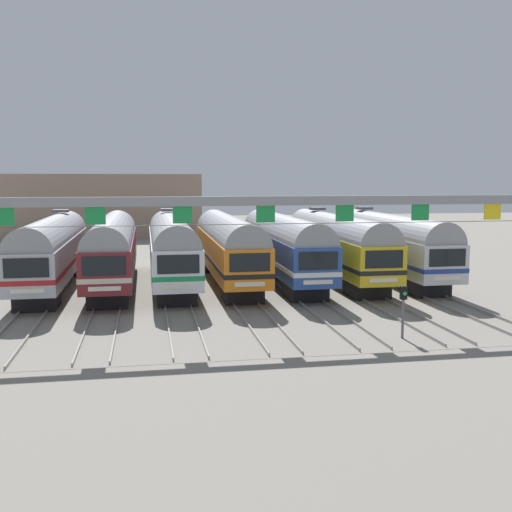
% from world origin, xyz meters
% --- Properties ---
extents(ground_plane, '(160.00, 160.00, 0.00)m').
position_xyz_m(ground_plane, '(0.00, 0.00, 0.00)').
color(ground_plane, gray).
extents(track_bed, '(25.08, 70.00, 0.15)m').
position_xyz_m(track_bed, '(0.00, 17.00, 0.07)').
color(track_bed, gray).
rests_on(track_bed, ground).
extents(commuter_train_stainless, '(2.88, 18.06, 5.05)m').
position_xyz_m(commuter_train_stainless, '(-11.79, -0.00, 2.69)').
color(commuter_train_stainless, '#B2B5BA').
rests_on(commuter_train_stainless, ground).
extents(commuter_train_maroon, '(2.88, 18.06, 4.77)m').
position_xyz_m(commuter_train_maroon, '(-7.86, -0.01, 2.69)').
color(commuter_train_maroon, maroon).
rests_on(commuter_train_maroon, ground).
extents(commuter_train_white, '(2.88, 18.06, 5.05)m').
position_xyz_m(commuter_train_white, '(-3.93, -0.00, 2.69)').
color(commuter_train_white, white).
rests_on(commuter_train_white, ground).
extents(commuter_train_orange, '(2.88, 18.06, 4.77)m').
position_xyz_m(commuter_train_orange, '(0.00, -0.01, 2.69)').
color(commuter_train_orange, orange).
rests_on(commuter_train_orange, ground).
extents(commuter_train_blue, '(2.88, 18.06, 4.77)m').
position_xyz_m(commuter_train_blue, '(3.93, -0.01, 2.69)').
color(commuter_train_blue, '#284C9E').
rests_on(commuter_train_blue, ground).
extents(commuter_train_yellow, '(2.88, 18.06, 5.05)m').
position_xyz_m(commuter_train_yellow, '(7.86, -0.00, 2.69)').
color(commuter_train_yellow, gold).
rests_on(commuter_train_yellow, ground).
extents(commuter_train_silver, '(2.88, 18.06, 5.05)m').
position_xyz_m(commuter_train_silver, '(11.79, -0.00, 2.69)').
color(commuter_train_silver, silver).
rests_on(commuter_train_silver, ground).
extents(catenary_gantry, '(28.81, 0.44, 6.97)m').
position_xyz_m(catenary_gantry, '(0.00, -13.50, 5.41)').
color(catenary_gantry, gray).
rests_on(catenary_gantry, ground).
extents(yard_signal_mast, '(0.28, 0.35, 2.47)m').
position_xyz_m(yard_signal_mast, '(5.89, -16.22, 1.73)').
color(yard_signal_mast, '#59595E').
rests_on(yard_signal_mast, ground).
extents(maintenance_building, '(24.69, 10.00, 7.90)m').
position_xyz_m(maintenance_building, '(-11.03, 39.15, 3.95)').
color(maintenance_building, gray).
rests_on(maintenance_building, ground).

